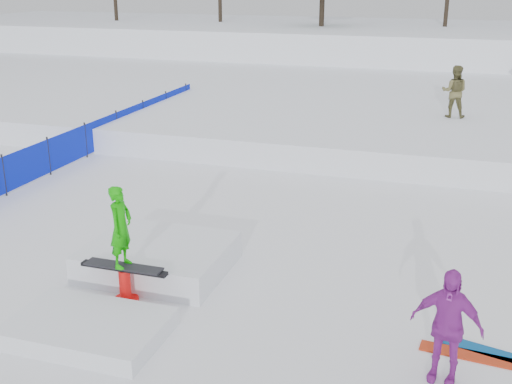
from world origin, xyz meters
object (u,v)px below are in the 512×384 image
(walker_olive, at_px, (454,91))
(jib_rail_feature, at_px, (141,272))
(safety_fence, at_px, (86,140))
(spectator_purple, at_px, (446,326))

(walker_olive, distance_m, jib_rail_feature, 13.96)
(safety_fence, relative_size, spectator_purple, 9.41)
(spectator_purple, bearing_deg, jib_rail_feature, 177.42)
(spectator_purple, xyz_separation_m, jib_rail_feature, (-5.33, 1.21, -0.55))
(walker_olive, relative_size, spectator_purple, 1.02)
(walker_olive, bearing_deg, jib_rail_feature, 69.60)
(walker_olive, bearing_deg, spectator_purple, 92.01)
(walker_olive, height_order, spectator_purple, walker_olive)
(walker_olive, bearing_deg, safety_fence, 28.76)
(spectator_purple, bearing_deg, safety_fence, 152.58)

